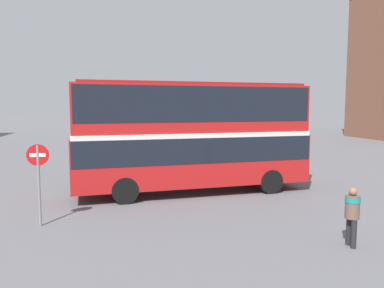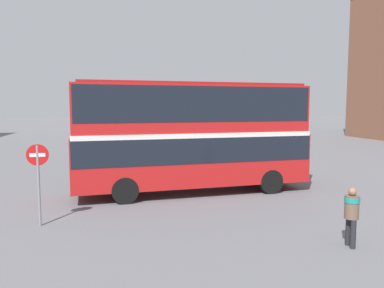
{
  "view_description": "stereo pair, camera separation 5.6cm",
  "coord_description": "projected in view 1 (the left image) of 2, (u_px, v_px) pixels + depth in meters",
  "views": [
    {
      "loc": [
        -3.45,
        -16.31,
        3.79
      ],
      "look_at": [
        -0.09,
        -0.41,
        2.15
      ],
      "focal_mm": 35.0,
      "sensor_mm": 36.0,
      "label": 1
    },
    {
      "loc": [
        -3.39,
        -16.32,
        3.79
      ],
      "look_at": [
        -0.09,
        -0.41,
        2.15
      ],
      "focal_mm": 35.0,
      "sensor_mm": 36.0,
      "label": 2
    }
  ],
  "objects": [
    {
      "name": "no_entry_sign",
      "position": [
        38.0,
        171.0,
        11.73
      ],
      "size": [
        0.68,
        0.08,
        2.61
      ],
      "color": "gray",
      "rests_on": "ground_plane"
    },
    {
      "name": "ground_plane",
      "position": [
        192.0,
        190.0,
        16.97
      ],
      "size": [
        240.0,
        240.0,
        0.0
      ],
      "primitive_type": "plane",
      "color": "slate"
    },
    {
      "name": "pedestrian_foreground",
      "position": [
        352.0,
        211.0,
        10.06
      ],
      "size": [
        0.43,
        0.43,
        1.63
      ],
      "rotation": [
        0.0,
        0.0,
        3.06
      ],
      "color": "#232328",
      "rests_on": "ground_plane"
    },
    {
      "name": "parked_car_kerb_near",
      "position": [
        184.0,
        139.0,
        34.82
      ],
      "size": [
        4.41,
        2.73,
        1.54
      ],
      "rotation": [
        0.0,
        0.0,
        -0.25
      ],
      "color": "black",
      "rests_on": "ground_plane"
    },
    {
      "name": "double_decker_bus",
      "position": [
        192.0,
        131.0,
        16.27
      ],
      "size": [
        10.31,
        3.3,
        4.78
      ],
      "rotation": [
        0.0,
        0.0,
        0.07
      ],
      "color": "red",
      "rests_on": "ground_plane"
    }
  ]
}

